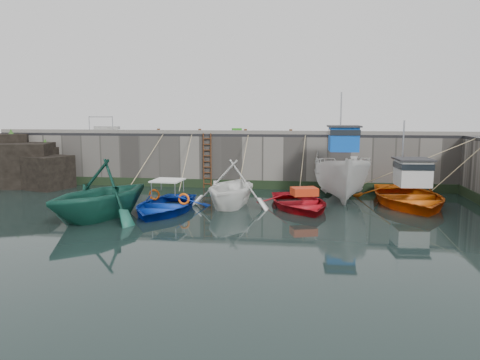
# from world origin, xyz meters

# --- Properties ---
(ground) EXTENTS (120.00, 120.00, 0.00)m
(ground) POSITION_xyz_m (0.00, 0.00, 0.00)
(ground) COLOR black
(ground) RESTS_ON ground
(quay_back) EXTENTS (30.00, 5.00, 3.00)m
(quay_back) POSITION_xyz_m (0.00, 12.50, 1.50)
(quay_back) COLOR slate
(quay_back) RESTS_ON ground
(road_back) EXTENTS (30.00, 5.00, 0.16)m
(road_back) POSITION_xyz_m (0.00, 12.50, 3.08)
(road_back) COLOR black
(road_back) RESTS_ON quay_back
(kerb_back) EXTENTS (30.00, 0.30, 0.20)m
(kerb_back) POSITION_xyz_m (0.00, 10.15, 3.26)
(kerb_back) COLOR slate
(kerb_back) RESTS_ON road_back
(algae_back) EXTENTS (30.00, 0.08, 0.50)m
(algae_back) POSITION_xyz_m (0.00, 9.96, 0.25)
(algae_back) COLOR black
(algae_back) RESTS_ON ground
(rock_outcrop) EXTENTS (5.85, 4.24, 3.41)m
(rock_outcrop) POSITION_xyz_m (-12.92, 9.11, 1.26)
(rock_outcrop) COLOR black
(rock_outcrop) RESTS_ON ground
(ladder) EXTENTS (0.51, 0.08, 3.20)m
(ladder) POSITION_xyz_m (-2.00, 9.91, 1.59)
(ladder) COLOR #3F1E0F
(ladder) RESTS_ON ground
(boat_near_white) EXTENTS (6.20, 6.59, 2.77)m
(boat_near_white) POSITION_xyz_m (-4.74, 1.54, 0.00)
(boat_near_white) COLOR #164E3F
(boat_near_white) RESTS_ON ground
(boat_near_white_rope) EXTENTS (0.04, 6.50, 3.10)m
(boat_near_white_rope) POSITION_xyz_m (-4.74, 7.02, 0.00)
(boat_near_white_rope) COLOR tan
(boat_near_white_rope) RESTS_ON ground
(boat_near_blue) EXTENTS (3.88, 5.24, 1.05)m
(boat_near_blue) POSITION_xyz_m (-2.54, 3.25, 0.00)
(boat_near_blue) COLOR #0B30AC
(boat_near_blue) RESTS_ON ground
(boat_near_blue_rope) EXTENTS (0.04, 4.98, 3.10)m
(boat_near_blue_rope) POSITION_xyz_m (-2.54, 7.87, 0.00)
(boat_near_blue_rope) COLOR tan
(boat_near_blue_rope) RESTS_ON ground
(boat_near_blacktrim) EXTENTS (4.54, 5.12, 2.50)m
(boat_near_blacktrim) POSITION_xyz_m (0.24, 4.82, 0.00)
(boat_near_blacktrim) COLOR white
(boat_near_blacktrim) RESTS_ON ground
(boat_near_blacktrim_rope) EXTENTS (0.04, 3.73, 3.10)m
(boat_near_blacktrim_rope) POSITION_xyz_m (0.24, 8.66, 0.00)
(boat_near_blacktrim_rope) COLOR tan
(boat_near_blacktrim_rope) RESTS_ON ground
(boat_near_navy) EXTENTS (4.91, 5.81, 1.03)m
(boat_near_navy) POSITION_xyz_m (3.41, 4.87, 0.00)
(boat_near_navy) COLOR #AB0E18
(boat_near_navy) RESTS_ON ground
(boat_near_navy_rope) EXTENTS (0.04, 3.70, 3.10)m
(boat_near_navy_rope) POSITION_xyz_m (3.41, 8.69, 0.00)
(boat_near_navy_rope) COLOR tan
(boat_near_navy_rope) RESTS_ON ground
(boat_far_white) EXTENTS (2.92, 7.34, 5.81)m
(boat_far_white) POSITION_xyz_m (5.53, 7.98, 1.18)
(boat_far_white) COLOR silver
(boat_far_white) RESTS_ON ground
(boat_far_orange) EXTENTS (5.15, 6.87, 4.35)m
(boat_far_orange) POSITION_xyz_m (8.58, 6.40, 0.43)
(boat_far_orange) COLOR #DA550B
(boat_far_orange) RESTS_ON ground
(fish_crate) EXTENTS (0.66, 0.53, 0.27)m
(fish_crate) POSITION_xyz_m (-0.56, 11.95, 3.29)
(fish_crate) COLOR #278E19
(fish_crate) RESTS_ON road_back
(railing) EXTENTS (1.60, 1.05, 1.00)m
(railing) POSITION_xyz_m (-8.75, 11.25, 3.36)
(railing) COLOR #A5A8AD
(railing) RESTS_ON road_back
(bollard_a) EXTENTS (0.18, 0.18, 0.28)m
(bollard_a) POSITION_xyz_m (-5.00, 10.25, 3.30)
(bollard_a) COLOR #3F1E0F
(bollard_a) RESTS_ON road_back
(bollard_b) EXTENTS (0.18, 0.18, 0.28)m
(bollard_b) POSITION_xyz_m (-2.50, 10.25, 3.30)
(bollard_b) COLOR #3F1E0F
(bollard_b) RESTS_ON road_back
(bollard_c) EXTENTS (0.18, 0.18, 0.28)m
(bollard_c) POSITION_xyz_m (0.20, 10.25, 3.30)
(bollard_c) COLOR #3F1E0F
(bollard_c) RESTS_ON road_back
(bollard_d) EXTENTS (0.18, 0.18, 0.28)m
(bollard_d) POSITION_xyz_m (2.80, 10.25, 3.30)
(bollard_d) COLOR #3F1E0F
(bollard_d) RESTS_ON road_back
(bollard_e) EXTENTS (0.18, 0.18, 0.28)m
(bollard_e) POSITION_xyz_m (6.00, 10.25, 3.30)
(bollard_e) COLOR #3F1E0F
(bollard_e) RESTS_ON road_back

